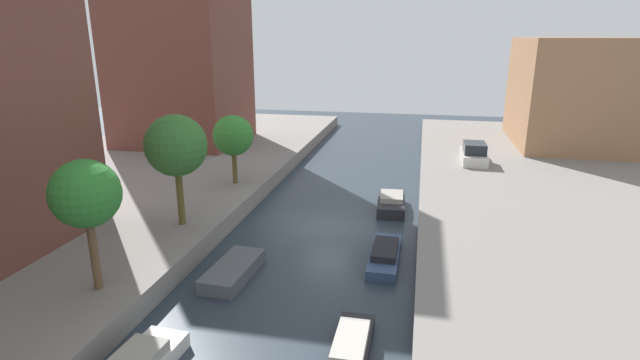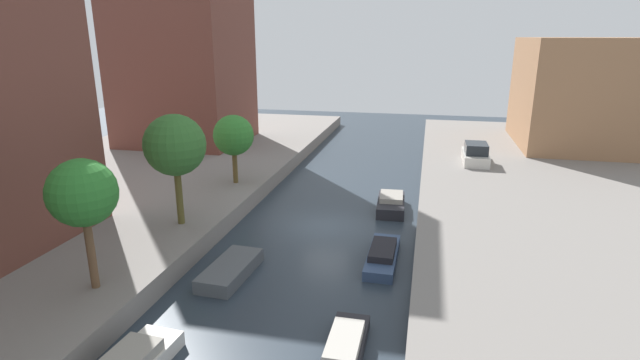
% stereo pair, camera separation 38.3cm
% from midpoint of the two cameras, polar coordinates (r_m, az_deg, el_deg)
% --- Properties ---
extents(ground_plane, '(84.00, 84.00, 0.00)m').
position_cam_midpoint_polar(ground_plane, '(27.44, 0.43, -5.42)').
color(ground_plane, '#28333D').
extents(quay_left, '(20.00, 64.00, 1.00)m').
position_cam_midpoint_polar(quay_left, '(33.45, -25.66, -2.11)').
color(quay_left, gray).
rests_on(quay_left, ground_plane).
extents(quay_right, '(20.00, 64.00, 1.00)m').
position_cam_midpoint_polar(quay_right, '(28.58, 31.58, -6.01)').
color(quay_right, gray).
rests_on(quay_right, ground_plane).
extents(apartment_tower_far, '(10.00, 9.41, 23.51)m').
position_cam_midpoint_polar(apartment_tower_far, '(45.36, -16.71, 19.07)').
color(apartment_tower_far, brown).
rests_on(apartment_tower_far, quay_left).
extents(low_block_right, '(10.00, 11.94, 9.11)m').
position_cam_midpoint_polar(low_block_right, '(48.01, 27.85, 9.06)').
color(low_block_right, '#9E704C').
rests_on(low_block_right, quay_right).
extents(street_tree_1, '(2.51, 2.51, 5.07)m').
position_cam_midpoint_polar(street_tree_1, '(19.55, -26.29, -1.56)').
color(street_tree_1, brown).
rests_on(street_tree_1, quay_left).
extents(street_tree_2, '(3.06, 3.06, 5.64)m').
position_cam_midpoint_polar(street_tree_2, '(24.95, -16.95, 3.82)').
color(street_tree_2, brown).
rests_on(street_tree_2, quay_left).
extents(street_tree_3, '(2.60, 2.60, 4.46)m').
position_cam_midpoint_polar(street_tree_3, '(31.65, -10.49, 5.12)').
color(street_tree_3, brown).
rests_on(street_tree_3, quay_left).
extents(parked_car, '(1.83, 4.05, 1.55)m').
position_cam_midpoint_polar(parked_car, '(38.68, 17.30, 2.93)').
color(parked_car, beige).
rests_on(parked_car, quay_right).
extents(moored_boat_left_2, '(1.81, 3.89, 0.62)m').
position_cam_midpoint_polar(moored_boat_left_2, '(22.22, -10.64, -10.40)').
color(moored_boat_left_2, '#4C5156').
rests_on(moored_boat_left_2, ground_plane).
extents(moored_boat_right_1, '(1.25, 4.21, 0.78)m').
position_cam_midpoint_polar(moored_boat_right_1, '(16.98, 2.86, -19.34)').
color(moored_boat_right_1, '#232328').
rests_on(moored_boat_right_1, ground_plane).
extents(moored_boat_right_2, '(1.37, 4.45, 0.79)m').
position_cam_midpoint_polar(moored_boat_right_2, '(23.45, 7.15, -8.67)').
color(moored_boat_right_2, '#33476B').
rests_on(moored_boat_right_2, ground_plane).
extents(moored_boat_right_3, '(1.79, 3.72, 0.97)m').
position_cam_midpoint_polar(moored_boat_right_3, '(30.05, 7.98, -2.74)').
color(moored_boat_right_3, '#232328').
rests_on(moored_boat_right_3, ground_plane).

